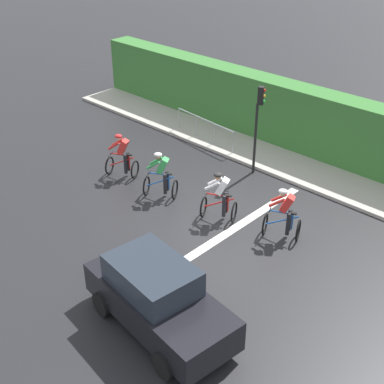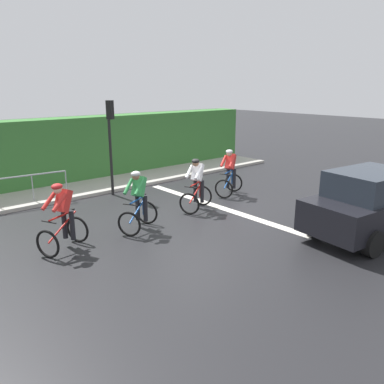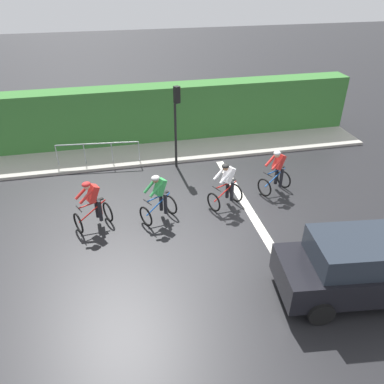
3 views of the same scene
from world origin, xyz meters
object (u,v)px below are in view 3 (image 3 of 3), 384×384
object	(u,v)px
cyclist_lead	(93,205)
car_black	(359,267)
cyclist_fourth	(276,172)
pedestrian_railing_kerbside	(98,148)
cyclist_second	(159,198)
traffic_light_near_crossing	(176,115)
cyclist_mid	(226,186)

from	to	relation	value
cyclist_lead	car_black	size ratio (longest dim) A/B	0.39
cyclist_fourth	car_black	xyz separation A→B (m)	(-5.17, 0.02, 0.08)
cyclist_lead	pedestrian_railing_kerbside	size ratio (longest dim) A/B	0.49
car_black	pedestrian_railing_kerbside	xyz separation A→B (m)	(8.65, 6.32, -0.09)
cyclist_second	traffic_light_near_crossing	distance (m)	4.07
cyclist_second	car_black	bearing A→B (deg)	-134.52
cyclist_mid	pedestrian_railing_kerbside	size ratio (longest dim) A/B	0.49
car_black	pedestrian_railing_kerbside	distance (m)	10.71
car_black	pedestrian_railing_kerbside	world-z (taller)	car_black
cyclist_lead	cyclist_mid	xyz separation A→B (m)	(0.25, -4.47, 0.00)
cyclist_fourth	car_black	world-z (taller)	car_black
cyclist_second	traffic_light_near_crossing	bearing A→B (deg)	-19.33
cyclist_fourth	pedestrian_railing_kerbside	size ratio (longest dim) A/B	0.49
cyclist_fourth	traffic_light_near_crossing	xyz separation A→B (m)	(2.76, 3.17, 1.43)
cyclist_second	cyclist_mid	distance (m)	2.39
cyclist_second	traffic_light_near_crossing	size ratio (longest dim) A/B	0.50
cyclist_mid	cyclist_second	bearing A→B (deg)	97.20
cyclist_fourth	traffic_light_near_crossing	bearing A→B (deg)	48.92
cyclist_mid	cyclist_fourth	distance (m)	2.13
cyclist_lead	cyclist_mid	world-z (taller)	same
cyclist_lead	pedestrian_railing_kerbside	world-z (taller)	cyclist_lead
cyclist_lead	car_black	bearing A→B (deg)	-123.97
cyclist_fourth	traffic_light_near_crossing	size ratio (longest dim) A/B	0.50
cyclist_mid	pedestrian_railing_kerbside	world-z (taller)	cyclist_mid
traffic_light_near_crossing	cyclist_lead	bearing A→B (deg)	136.58
cyclist_lead	pedestrian_railing_kerbside	bearing A→B (deg)	-2.38
car_black	traffic_light_near_crossing	xyz separation A→B (m)	(7.93, 3.14, 1.35)
cyclist_mid	traffic_light_near_crossing	distance (m)	3.76
cyclist_mid	car_black	bearing A→B (deg)	-156.31
cyclist_second	pedestrian_railing_kerbside	size ratio (longest dim) A/B	0.49
car_black	traffic_light_near_crossing	bearing A→B (deg)	21.61
cyclist_lead	cyclist_second	size ratio (longest dim) A/B	1.00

